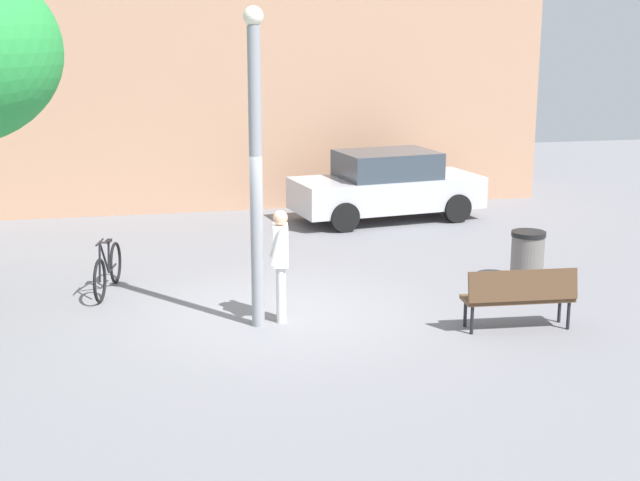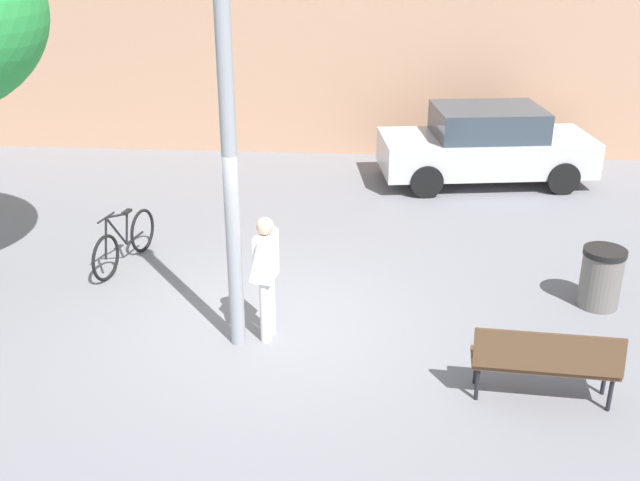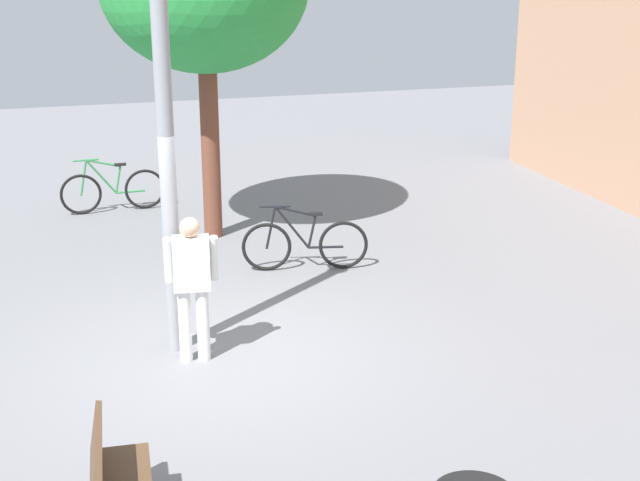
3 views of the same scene
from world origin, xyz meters
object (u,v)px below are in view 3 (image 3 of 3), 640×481
person_by_lamppost (192,279)px  bicycle_black (304,244)px  lamppost (166,141)px  bicycle_green (113,190)px

person_by_lamppost → bicycle_black: (-2.53, 2.01, -0.58)m
lamppost → bicycle_black: 3.69m
lamppost → bicycle_green: size_ratio=2.51×
lamppost → bicycle_black: (-2.16, 2.17, -2.05)m
lamppost → person_by_lamppost: size_ratio=2.72×
bicycle_green → bicycle_black: size_ratio=1.02×
lamppost → person_by_lamppost: (0.36, 0.16, -1.47)m
bicycle_green → bicycle_black: 4.54m
person_by_lamppost → bicycle_green: size_ratio=0.92×
bicycle_green → person_by_lamppost: bearing=3.2°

